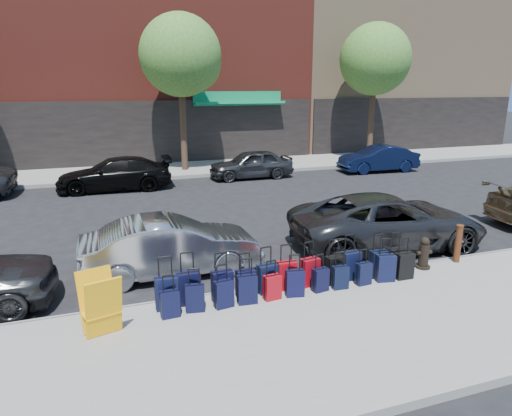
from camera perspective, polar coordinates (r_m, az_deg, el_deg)
name	(u,v)px	position (r m, az deg, el deg)	size (l,w,h in m)	color
ground	(227,228)	(13.80, -3.66, -2.57)	(120.00, 120.00, 0.00)	black
sidewalk_near	(329,333)	(8.20, 9.07, -15.21)	(60.00, 4.00, 0.15)	gray
sidewalk_far	(173,170)	(23.32, -10.29, 4.73)	(60.00, 4.00, 0.15)	gray
curb_near	(284,286)	(9.81, 3.48, -9.70)	(60.00, 0.08, 0.15)	gray
curb_far	(180,177)	(21.36, -9.43, 3.82)	(60.00, 0.08, 0.15)	gray
building_right	(372,16)	(36.64, 14.26, 22.23)	(15.00, 12.12, 18.00)	#967C5C
tree_center	(184,58)	(22.60, -9.05, 18.06)	(3.80, 3.80, 7.27)	black
tree_right	(377,61)	(26.59, 14.93, 17.29)	(3.80, 3.80, 7.27)	black
suitcase_front_0	(167,293)	(8.75, -11.10, -10.35)	(0.43, 0.25, 1.02)	black
suitcase_front_1	(189,288)	(8.87, -8.40, -9.84)	(0.43, 0.24, 1.02)	black
suitcase_front_2	(222,286)	(8.93, -4.24, -9.66)	(0.41, 0.24, 0.97)	black
suitcase_front_3	(246,283)	(9.07, -1.31, -9.36)	(0.38, 0.23, 0.90)	black
suitcase_front_4	(267,278)	(9.23, 1.42, -8.78)	(0.42, 0.26, 0.96)	black
suitcase_front_5	(287,275)	(9.40, 3.86, -8.37)	(0.40, 0.24, 0.95)	#9D0A13
suitcase_front_6	(310,272)	(9.61, 6.76, -7.92)	(0.42, 0.28, 0.94)	maroon
suitcase_front_7	(335,269)	(9.78, 9.80, -7.58)	(0.42, 0.27, 0.96)	black
suitcase_front_8	(351,265)	(10.02, 11.73, -7.04)	(0.43, 0.26, 1.00)	black
suitcase_front_9	(378,263)	(10.31, 15.06, -6.71)	(0.40, 0.22, 0.95)	black
suitcase_front_10	(396,261)	(10.57, 17.09, -6.33)	(0.39, 0.22, 0.94)	black
suitcase_back_0	(170,304)	(8.48, -10.72, -11.70)	(0.34, 0.21, 0.80)	black
suitcase_back_1	(195,298)	(8.61, -7.66, -11.08)	(0.37, 0.25, 0.82)	black
suitcase_back_2	(224,294)	(8.70, -4.07, -10.66)	(0.38, 0.26, 0.84)	black
suitcase_back_3	(247,289)	(8.82, -1.12, -10.13)	(0.39, 0.25, 0.89)	black
suitcase_back_4	(272,287)	(8.98, 2.04, -9.86)	(0.35, 0.23, 0.79)	#9B0A14
suitcase_back_5	(295,283)	(9.13, 4.88, -9.33)	(0.39, 0.27, 0.86)	black
suitcase_back_6	(320,280)	(9.40, 8.05, -8.86)	(0.35, 0.24, 0.77)	black
suitcase_back_7	(340,277)	(9.58, 10.47, -8.51)	(0.34, 0.21, 0.78)	black
suitcase_back_8	(364,274)	(9.86, 13.29, -7.98)	(0.34, 0.22, 0.76)	black
suitcase_back_9	(385,268)	(10.13, 15.85, -7.20)	(0.43, 0.29, 0.94)	black
suitcase_back_10	(404,266)	(10.37, 18.01, -6.87)	(0.39, 0.23, 0.92)	black
fire_hydrant	(424,254)	(11.06, 20.25, -5.40)	(0.37, 0.33, 0.73)	black
bollard	(458,243)	(11.69, 23.95, -4.02)	(0.17, 0.17, 0.90)	#38190C
display_rack	(100,304)	(8.16, -18.87, -11.31)	(0.74, 0.78, 1.05)	#FAAB0D
car_near_1	(171,246)	(10.51, -10.52, -4.75)	(1.40, 4.01, 1.32)	#AEAFB4
car_near_2	(388,221)	(12.52, 16.12, -1.61)	(2.37, 5.13, 1.43)	#2F2F32
car_far_1	(115,174)	(19.59, -17.25, 4.08)	(1.86, 4.57, 1.33)	black
car_far_2	(251,164)	(21.14, -0.63, 5.52)	(1.55, 3.85, 1.31)	#333335
car_far_3	(378,159)	(23.55, 15.04, 5.97)	(1.37, 3.92, 1.29)	#0C1638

